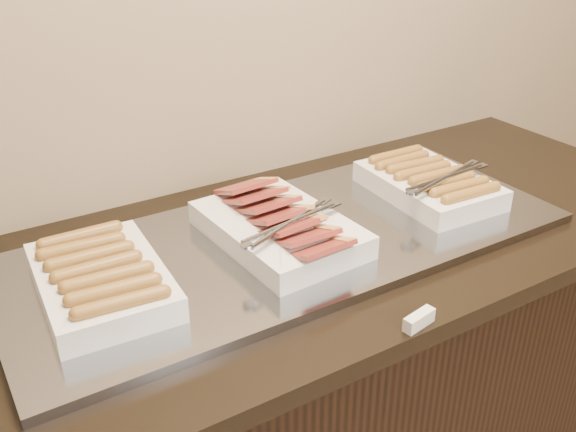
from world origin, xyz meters
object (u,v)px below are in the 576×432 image
object	(u,v)px
dish_right	(430,183)
dish_left	(101,279)
warming_tray	(291,240)
dish_center	(280,227)
counter	(285,404)

from	to	relation	value
dish_right	dish_left	bearing A→B (deg)	-177.81
warming_tray	dish_center	bearing A→B (deg)	-172.23
counter	dish_right	distance (m)	0.64
counter	dish_left	size ratio (longest dim) A/B	6.19
dish_right	counter	bearing A→B (deg)	-178.14
counter	warming_tray	xyz separation A→B (m)	(0.02, 0.00, 0.46)
dish_center	dish_right	distance (m)	0.42
warming_tray	dish_right	size ratio (longest dim) A/B	3.61
dish_center	dish_right	xyz separation A→B (m)	(0.42, -0.00, 0.00)
warming_tray	dish_left	world-z (taller)	dish_left
warming_tray	counter	bearing A→B (deg)	180.00
counter	warming_tray	world-z (taller)	warming_tray
dish_left	counter	bearing A→B (deg)	3.21
dish_left	dish_right	bearing A→B (deg)	2.87
dish_left	dish_center	xyz separation A→B (m)	(0.37, -0.00, 0.00)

